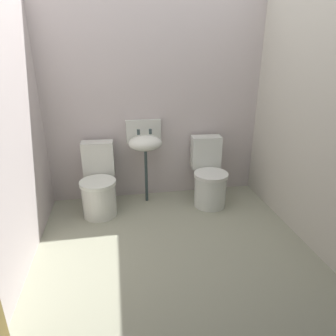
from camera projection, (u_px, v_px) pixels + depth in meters
name	position (u px, v px, depth m)	size (l,w,h in m)	color
ground_plane	(173.00, 250.00, 2.91)	(2.97, 2.76, 0.08)	gray
wall_back	(154.00, 99.00, 3.57)	(2.97, 0.10, 2.44)	#C0B4B3
wall_left	(2.00, 126.00, 2.32)	(0.10, 2.56, 2.44)	#BFB3B2
wall_right	(315.00, 114.00, 2.76)	(0.10, 2.56, 2.44)	beige
toilet_left	(99.00, 186.00, 3.43)	(0.41, 0.60, 0.78)	silver
toilet_right	(209.00, 178.00, 3.64)	(0.42, 0.61, 0.78)	silver
sink	(145.00, 142.00, 3.53)	(0.42, 0.35, 0.99)	#324041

